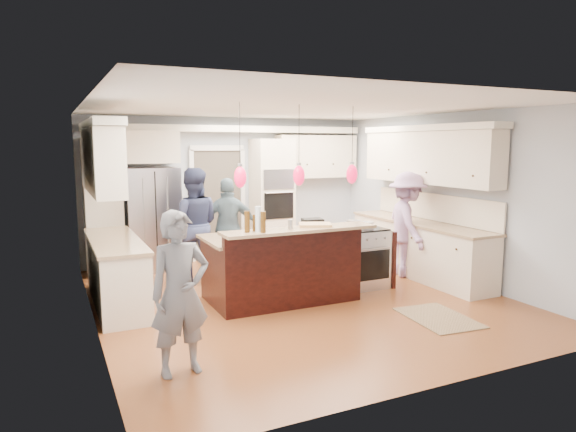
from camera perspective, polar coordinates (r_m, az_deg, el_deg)
name	(u,v)px	position (r m, az deg, el deg)	size (l,w,h in m)	color
ground_plane	(298,298)	(7.50, 1.16, -9.08)	(6.00, 6.00, 0.00)	brown
room_shell	(299,172)	(7.18, 1.20, 4.94)	(5.54, 6.04, 2.72)	#B2BCC6
refrigerator	(152,219)	(9.30, -14.83, -0.32)	(0.90, 0.70, 1.80)	#B7B7BC
oven_column	(272,199)	(9.96, -1.79, 1.94)	(0.72, 0.69, 2.30)	beige
back_upper_cabinets	(195,174)	(9.51, -10.35, 4.66)	(5.30, 0.61, 2.54)	beige
right_counter_run	(422,213)	(8.84, 14.62, 0.29)	(0.64, 3.10, 2.51)	beige
left_cabinets	(111,229)	(7.35, -19.10, -1.42)	(0.64, 2.30, 2.51)	beige
kitchen_island	(281,266)	(7.33, -0.82, -5.54)	(2.10, 1.46, 1.12)	black
island_range	(361,257)	(8.07, 8.12, -4.57)	(0.82, 0.71, 0.92)	#B7B7BC
pendant_lights	(299,175)	(6.61, 1.22, 4.55)	(1.75, 0.15, 1.03)	black
person_bar_end	(180,293)	(5.03, -11.90, -8.41)	(0.58, 0.38, 1.59)	slate
person_far_left	(193,225)	(8.38, -10.50, -0.96)	(0.89, 0.69, 1.83)	#2A3151
person_far_right	(229,228)	(8.57, -6.61, -1.30)	(0.97, 0.40, 1.65)	slate
person_range_side	(407,225)	(8.74, 13.09, -0.94)	(1.13, 0.65, 1.75)	#A27EA9
floor_rug	(438,318)	(6.93, 16.37, -10.80)	(0.72, 1.05, 0.01)	#9A7954
water_bottle	(258,219)	(6.35, -3.34, -0.35)	(0.07, 0.07, 0.32)	silver
beer_bottle_a	(247,222)	(6.34, -4.57, -0.63)	(0.07, 0.07, 0.27)	#44290C
beer_bottle_b	(263,222)	(6.30, -2.78, -0.68)	(0.07, 0.07, 0.26)	#44290C
beer_bottle_c	(255,223)	(6.42, -3.73, -0.76)	(0.05, 0.05, 0.21)	#44290C
drink_can	(290,224)	(6.57, 0.26, -0.93)	(0.06, 0.06, 0.12)	#B7B7BC
cutting_board	(315,225)	(6.84, 3.03, -0.96)	(0.42, 0.30, 0.03)	#DEB066
pot_large	(353,224)	(7.91, 7.29, -0.92)	(0.22, 0.22, 0.13)	#B7B7BC
pot_small	(366,225)	(7.91, 8.71, -1.02)	(0.22, 0.22, 0.11)	#B7B7BC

